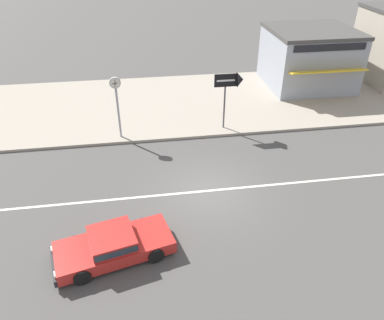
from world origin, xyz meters
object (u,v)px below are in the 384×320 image
object	(u,v)px
sedan_red_0	(113,245)
arrow_signboard	(236,82)
street_clock	(116,94)
shopfront_mid_block	(309,57)

from	to	relation	value
sedan_red_0	arrow_signboard	size ratio (longest dim) A/B	1.38
sedan_red_0	arrow_signboard	bearing A→B (deg)	53.33
street_clock	shopfront_mid_block	size ratio (longest dim) A/B	0.55
sedan_red_0	street_clock	distance (m)	9.19
shopfront_mid_block	arrow_signboard	bearing A→B (deg)	-139.43
arrow_signboard	sedan_red_0	bearing A→B (deg)	-126.67
shopfront_mid_block	sedan_red_0	bearing A→B (deg)	-132.37
sedan_red_0	shopfront_mid_block	world-z (taller)	shopfront_mid_block
sedan_red_0	shopfront_mid_block	size ratio (longest dim) A/B	0.73
sedan_red_0	arrow_signboard	world-z (taller)	arrow_signboard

